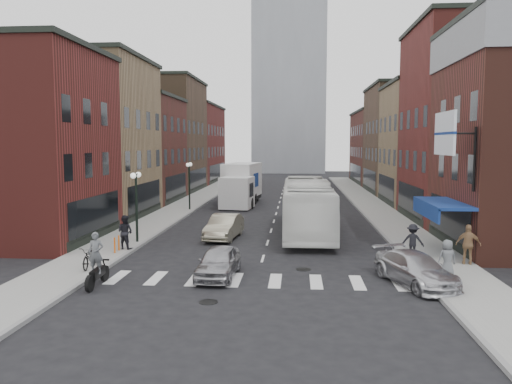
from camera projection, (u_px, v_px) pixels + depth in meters
ground at (261, 263)px, 23.93m from camera, size 160.00×160.00×0.00m
sidewalk_left at (187, 204)px, 46.43m from camera, size 3.00×74.00×0.15m
sidewalk_right at (372, 206)px, 45.05m from camera, size 3.00×74.00×0.15m
curb_left at (203, 205)px, 46.32m from camera, size 0.20×74.00×0.16m
curb_right at (356, 207)px, 45.18m from camera, size 0.20×74.00×0.16m
crosswalk_stripes at (256, 280)px, 20.95m from camera, size 12.00×2.20×0.01m
bldg_left_near at (11, 145)px, 29.06m from camera, size 10.30×9.20×11.30m
bldg_left_mid_a at (81, 138)px, 38.43m from camera, size 10.30×10.20×12.30m
bldg_left_mid_b at (125, 149)px, 48.45m from camera, size 10.30×10.20×10.30m
bldg_left_far_a at (157, 135)px, 59.21m from camera, size 10.30×12.20×13.30m
bldg_left_far_b at (183, 144)px, 73.20m from camera, size 10.30×16.20×11.30m
bldg_right_mid_a at (483, 124)px, 35.89m from camera, size 10.30×10.20×14.30m
bldg_right_mid_b at (442, 144)px, 45.95m from camera, size 10.30×10.20×11.30m
bldg_right_far_a at (414, 140)px, 56.82m from camera, size 10.30×12.20×12.30m
bldg_right_far_b at (391, 147)px, 70.80m from camera, size 10.30×16.20×10.30m
awning_blue at (439, 205)px, 25.42m from camera, size 1.80×5.00×0.78m
billboard_sign at (447, 135)px, 23.12m from camera, size 1.52×3.00×3.70m
distant_tower at (289, 46)px, 98.85m from camera, size 14.00×14.00×50.00m
streetlamp_near at (136, 193)px, 28.21m from camera, size 0.32×1.22×4.11m
streetlamp_far at (189, 177)px, 42.10m from camera, size 0.32×1.22×4.11m
bike_rack at (117, 244)px, 25.78m from camera, size 0.08×0.68×0.80m
box_truck at (241, 185)px, 46.26m from camera, size 3.40×9.11×3.85m
motorcycle_rider at (96, 261)px, 19.92m from camera, size 0.63×2.19×2.23m
transit_bus at (307, 207)px, 31.62m from camera, size 3.10×12.53×3.48m
sedan_left_near at (219, 262)px, 21.42m from camera, size 1.73×3.95×1.32m
sedan_left_far at (224, 227)px, 30.02m from camera, size 1.99×4.55×1.46m
curb_car at (415, 269)px, 20.25m from camera, size 3.25×4.84×1.30m
parked_bicycle at (90, 257)px, 22.48m from camera, size 0.85×1.93×0.99m
ped_left_solo at (125, 232)px, 26.44m from camera, size 1.00×0.77×1.81m
ped_right_a at (413, 240)px, 24.59m from camera, size 1.16×0.80×1.63m
ped_right_b at (468, 244)px, 23.03m from camera, size 1.20×0.80×1.87m
ped_right_c at (447, 258)px, 20.91m from camera, size 0.84×0.61×1.58m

